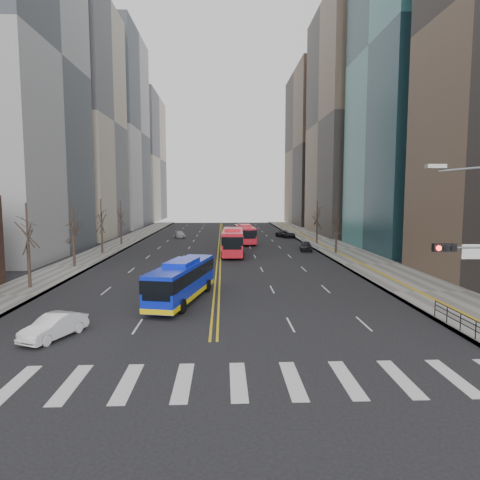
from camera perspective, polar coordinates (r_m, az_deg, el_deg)
name	(u,v)px	position (r m, az deg, el deg)	size (l,w,h in m)	color
ground	(211,382)	(19.34, -3.92, -18.32)	(220.00, 220.00, 0.00)	black
sidewalk_right	(337,249)	(65.35, 12.80, -1.16)	(7.00, 130.00, 0.15)	slate
sidewalk_left	(107,250)	(65.39, -17.36, -1.27)	(5.00, 130.00, 0.15)	slate
crosswalk	(211,382)	(19.34, -3.92, -18.31)	(26.70, 4.00, 0.01)	silver
centerline	(220,243)	(73.06, -2.67, -0.34)	(0.55, 100.00, 0.01)	gold
office_towers	(221,114)	(87.61, -2.60, 16.41)	(83.00, 134.00, 58.00)	#99999C
pedestrian_railing	(461,319)	(28.24, 27.34, -9.35)	(0.06, 6.06, 1.02)	black
street_trees	(160,221)	(52.84, -10.68, 2.48)	(35.20, 47.20, 7.60)	#2C211B
blue_bus	(182,279)	(32.73, -7.72, -5.24)	(4.53, 10.86, 3.13)	#0E25DA
red_bus_near	(233,240)	(57.57, -0.98, 0.01)	(3.17, 11.62, 3.65)	red
red_bus_far	(245,233)	(71.39, 0.63, 0.96)	(3.35, 10.20, 3.21)	red
car_white	(54,326)	(26.48, -23.55, -10.52)	(1.42, 4.07, 1.34)	white
car_dark_mid	(306,246)	(62.51, 8.78, -0.82)	(1.65, 4.10, 1.40)	black
car_silver	(180,235)	(82.00, -8.03, 0.72)	(1.72, 4.22, 1.23)	#96969B
car_dark_far	(286,234)	(82.38, 6.10, 0.79)	(2.17, 4.71, 1.31)	black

